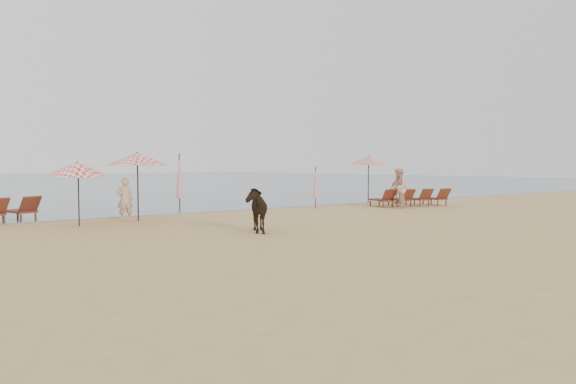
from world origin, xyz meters
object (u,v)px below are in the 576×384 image
object	(u,v)px
lounger_cluster_right	(411,198)
umbrella_open_right	(369,160)
umbrella_open_left_a	(137,159)
umbrella_open_left_b	(78,168)
cow	(255,209)
beachgoer_left	(125,199)
umbrella_closed_left	(179,176)
beachgoer_right_a	(398,188)
beachgoer_right_b	(398,189)
umbrella_closed_right	(316,183)

from	to	relation	value
lounger_cluster_right	umbrella_open_right	xyz separation A→B (m)	(-0.34, 2.77, 1.95)
umbrella_open_left_a	umbrella_open_left_b	bearing A→B (deg)	173.69
cow	beachgoer_left	world-z (taller)	beachgoer_left
cow	umbrella_closed_left	bearing A→B (deg)	107.72
lounger_cluster_right	cow	distance (m)	12.26
lounger_cluster_right	umbrella_open_left_b	world-z (taller)	umbrella_open_left_b
cow	beachgoer_right_a	bearing A→B (deg)	41.07
umbrella_open_left_a	beachgoer_right_b	distance (m)	14.53
umbrella_open_right	beachgoer_right_a	size ratio (longest dim) A/B	1.36
umbrella_open_right	beachgoer_right_a	bearing A→B (deg)	-117.98
umbrella_closed_left	beachgoer_left	size ratio (longest dim) A/B	1.62
umbrella_open_left_b	beachgoer_right_a	bearing A→B (deg)	12.68
umbrella_closed_left	umbrella_open_left_a	bearing A→B (deg)	-136.96
umbrella_open_left_a	beachgoer_right_b	bearing A→B (deg)	-18.71
umbrella_open_left_b	beachgoer_right_b	bearing A→B (deg)	20.53
umbrella_closed_left	cow	world-z (taller)	umbrella_closed_left
umbrella_open_right	umbrella_closed_left	world-z (taller)	umbrella_open_right
umbrella_open_right	cow	bearing A→B (deg)	-158.64
umbrella_open_left_a	umbrella_closed_left	xyz separation A→B (m)	(2.62, 2.44, -0.71)
umbrella_closed_right	beachgoer_left	xyz separation A→B (m)	(-9.14, -0.15, -0.44)
lounger_cluster_right	beachgoer_right_a	world-z (taller)	beachgoer_right_a
beachgoer_left	umbrella_open_right	bearing A→B (deg)	-163.34
umbrella_closed_left	umbrella_closed_right	bearing A→B (deg)	-18.51
umbrella_closed_right	beachgoer_left	bearing A→B (deg)	-179.04
umbrella_open_left_a	cow	size ratio (longest dim) A/B	1.54
umbrella_open_left_a	umbrella_closed_left	distance (m)	3.65
lounger_cluster_right	umbrella_closed_left	size ratio (longest dim) A/B	1.60
umbrella_open_left_b	beachgoer_left	distance (m)	2.26
umbrella_open_left_a	cow	bearing A→B (deg)	-89.03
lounger_cluster_right	beachgoer_right_a	xyz separation A→B (m)	(-1.43, -0.45, 0.54)
umbrella_open_left_a	beachgoer_left	distance (m)	1.59
umbrella_open_left_a	umbrella_closed_left	world-z (taller)	umbrella_closed_left
umbrella_open_right	beachgoer_right_b	bearing A→B (deg)	-53.13
umbrella_open_right	umbrella_closed_right	bearing A→B (deg)	-175.92
umbrella_open_left_b	umbrella_open_right	bearing A→B (deg)	24.90
lounger_cluster_right	cow	size ratio (longest dim) A/B	2.49
umbrella_open_left_a	umbrella_closed_right	bearing A→B (deg)	-17.48
umbrella_closed_left	cow	distance (m)	7.72
beachgoer_right_a	beachgoer_right_b	distance (m)	3.09
umbrella_open_left_b	cow	xyz separation A→B (m)	(4.18, -4.66, -1.27)
umbrella_open_left_b	umbrella_closed_right	size ratio (longest dim) A/B	1.12
umbrella_open_left_b	beachgoer_right_a	size ratio (longest dim) A/B	1.17
umbrella_closed_left	umbrella_closed_right	xyz separation A→B (m)	(6.11, -2.04, -0.36)
beachgoer_right_b	lounger_cluster_right	bearing A→B (deg)	80.46
umbrella_open_left_b	beachgoer_right_b	distance (m)	16.70
umbrella_closed_right	beachgoer_right_b	bearing A→B (deg)	-0.48
umbrella_open_left_b	umbrella_open_right	world-z (taller)	umbrella_open_right
cow	beachgoer_right_a	distance (m)	10.76
umbrella_open_right	beachgoer_left	bearing A→B (deg)	175.88
umbrella_closed_right	umbrella_open_right	bearing A→B (deg)	13.35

